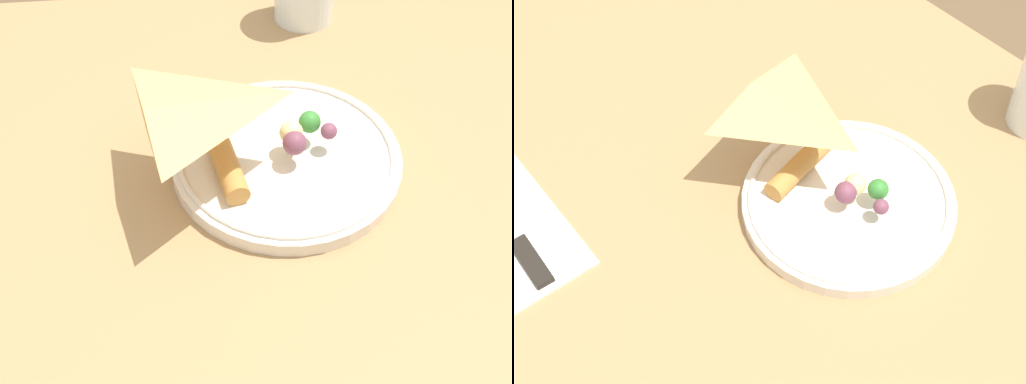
# 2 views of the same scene
# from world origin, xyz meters

# --- Properties ---
(dining_table) EXTENTS (1.18, 0.87, 0.77)m
(dining_table) POSITION_xyz_m (0.00, 0.00, 0.67)
(dining_table) COLOR #A87F51
(dining_table) RESTS_ON ground_plane
(plate_pizza) EXTENTS (0.23, 0.23, 0.06)m
(plate_pizza) POSITION_xyz_m (-0.16, -0.10, 0.78)
(plate_pizza) COLOR silver
(plate_pizza) RESTS_ON dining_table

